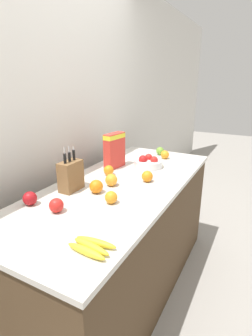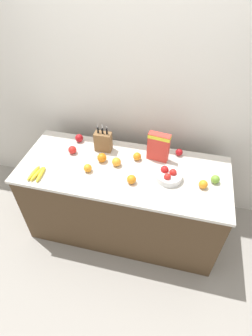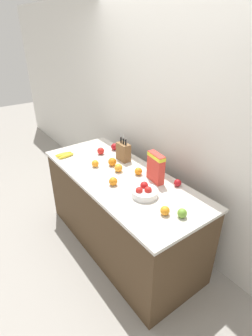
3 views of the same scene
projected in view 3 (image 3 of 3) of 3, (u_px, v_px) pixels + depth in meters
ground_plane at (121, 242)px, 3.06m from camera, size 14.00×14.00×0.00m
wall_back at (168, 126)px, 2.76m from camera, size 9.00×0.06×2.60m
counter at (120, 211)px, 2.85m from camera, size 1.96×0.81×0.91m
knife_block at (123, 152)px, 2.88m from camera, size 0.17×0.09×0.30m
cereal_box at (156, 166)px, 2.46m from camera, size 0.21×0.10×0.29m
fruit_bowl at (145, 192)px, 2.30m from camera, size 0.24×0.24×0.11m
banana_bunch at (65, 155)px, 3.01m from camera, size 0.12×0.20×0.03m
apple_by_knife_block at (182, 213)px, 2.04m from camera, size 0.08×0.08×0.08m
apple_front at (178, 183)px, 2.44m from camera, size 0.07×0.07×0.07m
apple_leftmost at (101, 151)px, 3.05m from camera, size 0.08×0.08×0.08m
apple_middle at (114, 147)px, 3.15m from camera, size 0.08×0.08×0.08m
orange_back_center at (112, 162)px, 2.80m from camera, size 0.09×0.09×0.09m
orange_front_left at (95, 164)px, 2.77m from camera, size 0.08×0.08×0.08m
orange_mid_right at (118, 168)px, 2.68m from camera, size 0.08×0.08×0.08m
orange_near_bowl at (165, 211)px, 2.07m from camera, size 0.08×0.08×0.08m
orange_front_right at (113, 181)px, 2.45m from camera, size 0.08×0.08×0.08m
orange_mid_left at (138, 171)px, 2.63m from camera, size 0.08×0.08×0.08m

